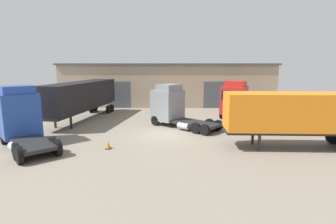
{
  "coord_description": "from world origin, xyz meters",
  "views": [
    {
      "loc": [
        0.44,
        -21.33,
        5.79
      ],
      "look_at": [
        0.23,
        1.98,
        1.6
      ],
      "focal_mm": 28.0,
      "sensor_mm": 36.0,
      "label": 1
    }
  ],
  "objects_px": {
    "tractor_unit_red": "(235,101)",
    "traffic_cone": "(108,145)",
    "tractor_unit_blue": "(21,117)",
    "container_trailer_black": "(300,113)",
    "tractor_unit_grey": "(172,106)",
    "container_trailer_white": "(82,96)",
    "gravel_pile": "(285,115)"
  },
  "relations": [
    {
      "from": "container_trailer_white",
      "to": "tractor_unit_grey",
      "type": "bearing_deg",
      "value": 85.27
    },
    {
      "from": "tractor_unit_grey",
      "to": "container_trailer_white",
      "type": "xyz_separation_m",
      "value": [
        -9.41,
        2.37,
        0.74
      ]
    },
    {
      "from": "tractor_unit_blue",
      "to": "container_trailer_black",
      "type": "xyz_separation_m",
      "value": [
        19.83,
        -0.67,
        0.46
      ]
    },
    {
      "from": "tractor_unit_blue",
      "to": "traffic_cone",
      "type": "height_order",
      "value": "tractor_unit_blue"
    },
    {
      "from": "tractor_unit_grey",
      "to": "container_trailer_black",
      "type": "height_order",
      "value": "tractor_unit_grey"
    },
    {
      "from": "container_trailer_white",
      "to": "container_trailer_black",
      "type": "distance_m",
      "value": 20.56
    },
    {
      "from": "gravel_pile",
      "to": "tractor_unit_grey",
      "type": "bearing_deg",
      "value": -176.75
    },
    {
      "from": "traffic_cone",
      "to": "container_trailer_white",
      "type": "bearing_deg",
      "value": 116.83
    },
    {
      "from": "gravel_pile",
      "to": "traffic_cone",
      "type": "relative_size",
      "value": 4.59
    },
    {
      "from": "gravel_pile",
      "to": "container_trailer_black",
      "type": "bearing_deg",
      "value": -107.31
    },
    {
      "from": "container_trailer_black",
      "to": "traffic_cone",
      "type": "xyz_separation_m",
      "value": [
        -13.31,
        -0.29,
        -2.24
      ]
    },
    {
      "from": "container_trailer_white",
      "to": "gravel_pile",
      "type": "bearing_deg",
      "value": 94.62
    },
    {
      "from": "tractor_unit_blue",
      "to": "traffic_cone",
      "type": "bearing_deg",
      "value": -139.57
    },
    {
      "from": "tractor_unit_grey",
      "to": "tractor_unit_red",
      "type": "height_order",
      "value": "tractor_unit_red"
    },
    {
      "from": "tractor_unit_red",
      "to": "gravel_pile",
      "type": "distance_m",
      "value": 5.31
    },
    {
      "from": "tractor_unit_grey",
      "to": "container_trailer_white",
      "type": "height_order",
      "value": "container_trailer_white"
    },
    {
      "from": "tractor_unit_red",
      "to": "container_trailer_black",
      "type": "xyz_separation_m",
      "value": [
        1.78,
        -10.83,
        0.57
      ]
    },
    {
      "from": "tractor_unit_red",
      "to": "traffic_cone",
      "type": "distance_m",
      "value": 16.11
    },
    {
      "from": "container_trailer_white",
      "to": "traffic_cone",
      "type": "relative_size",
      "value": 22.32
    },
    {
      "from": "tractor_unit_red",
      "to": "gravel_pile",
      "type": "relative_size",
      "value": 2.7
    },
    {
      "from": "tractor_unit_grey",
      "to": "container_trailer_black",
      "type": "bearing_deg",
      "value": -178.41
    },
    {
      "from": "container_trailer_black",
      "to": "traffic_cone",
      "type": "relative_size",
      "value": 18.37
    },
    {
      "from": "gravel_pile",
      "to": "tractor_unit_blue",
      "type": "bearing_deg",
      "value": -162.37
    },
    {
      "from": "tractor_unit_grey",
      "to": "container_trailer_white",
      "type": "bearing_deg",
      "value": 26.23
    },
    {
      "from": "tractor_unit_grey",
      "to": "tractor_unit_blue",
      "type": "height_order",
      "value": "tractor_unit_blue"
    },
    {
      "from": "tractor_unit_grey",
      "to": "gravel_pile",
      "type": "relative_size",
      "value": 2.67
    },
    {
      "from": "tractor_unit_red",
      "to": "tractor_unit_blue",
      "type": "xyz_separation_m",
      "value": [
        -18.05,
        -10.16,
        0.11
      ]
    },
    {
      "from": "container_trailer_black",
      "to": "gravel_pile",
      "type": "bearing_deg",
      "value": -105.69
    },
    {
      "from": "tractor_unit_red",
      "to": "container_trailer_white",
      "type": "bearing_deg",
      "value": -57.16
    },
    {
      "from": "container_trailer_white",
      "to": "gravel_pile",
      "type": "distance_m",
      "value": 20.81
    },
    {
      "from": "traffic_cone",
      "to": "gravel_pile",
      "type": "bearing_deg",
      "value": 27.06
    },
    {
      "from": "tractor_unit_red",
      "to": "tractor_unit_blue",
      "type": "bearing_deg",
      "value": -32.49
    }
  ]
}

